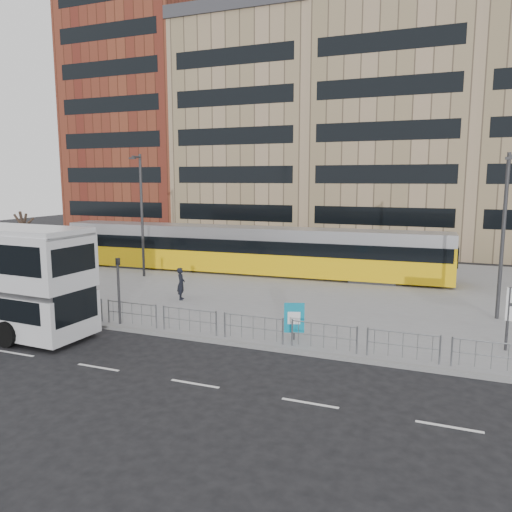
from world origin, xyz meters
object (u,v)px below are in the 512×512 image
at_px(tram, 245,250).
at_px(bare_tree, 22,209).
at_px(pedestrian, 181,284).
at_px(ad_panel, 294,318).
at_px(traffic_light_west, 118,282).
at_px(lamp_post_west, 141,211).
at_px(lamp_post_east, 504,230).

bearing_deg(tram, bare_tree, -158.35).
relative_size(tram, pedestrian, 15.60).
relative_size(ad_panel, pedestrian, 0.88).
bearing_deg(traffic_light_west, ad_panel, 11.34).
height_order(ad_panel, lamp_post_west, lamp_post_west).
bearing_deg(bare_tree, lamp_post_east, -0.18).
distance_m(ad_panel, traffic_light_west, 8.33).
xyz_separation_m(ad_panel, lamp_post_east, (8.15, 6.65, 3.38)).
height_order(tram, traffic_light_west, tram).
bearing_deg(tram, ad_panel, -62.48).
bearing_deg(lamp_post_east, ad_panel, -140.79).
distance_m(pedestrian, traffic_light_west, 5.28).
bearing_deg(lamp_post_west, bare_tree, -161.84).
xyz_separation_m(pedestrian, lamp_post_east, (16.11, 2.22, 3.41)).
height_order(ad_panel, lamp_post_east, lamp_post_east).
bearing_deg(pedestrian, tram, -24.74).
bearing_deg(lamp_post_east, pedestrian, -172.16).
height_order(pedestrian, traffic_light_west, traffic_light_west).
height_order(ad_panel, bare_tree, bare_tree).
height_order(lamp_post_east, bare_tree, lamp_post_east).
height_order(tram, lamp_post_east, lamp_post_east).
relative_size(ad_panel, traffic_light_west, 0.51).
distance_m(pedestrian, bare_tree, 14.41).
distance_m(tram, ad_panel, 15.28).
xyz_separation_m(lamp_post_east, bare_tree, (-29.85, 0.09, 0.27)).
distance_m(traffic_light_west, lamp_post_west, 11.78).
relative_size(pedestrian, bare_tree, 0.29).
distance_m(traffic_light_west, bare_tree, 15.62).
relative_size(traffic_light_west, lamp_post_west, 0.37).
distance_m(traffic_light_west, lamp_post_east, 18.13).
bearing_deg(tram, pedestrian, -94.35).
xyz_separation_m(tram, ad_panel, (7.76, -13.15, -0.73)).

